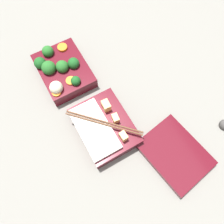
% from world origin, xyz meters
% --- Properties ---
extents(ground_plane, '(3.00, 3.00, 0.00)m').
position_xyz_m(ground_plane, '(0.00, 0.00, 0.00)').
color(ground_plane, slate).
extents(bento_tray_vegetable, '(0.19, 0.15, 0.08)m').
position_xyz_m(bento_tray_vegetable, '(-0.11, -0.02, 0.03)').
color(bento_tray_vegetable, '#510F19').
rests_on(bento_tray_vegetable, ground_plane).
extents(bento_tray_rice, '(0.19, 0.16, 0.07)m').
position_xyz_m(bento_tray_rice, '(0.12, 0.01, 0.03)').
color(bento_tray_rice, '#510F19').
rests_on(bento_tray_rice, ground_plane).
extents(bento_lid, '(0.20, 0.17, 0.02)m').
position_xyz_m(bento_lid, '(0.28, 0.14, 0.01)').
color(bento_lid, '#510F19').
rests_on(bento_lid, ground_plane).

